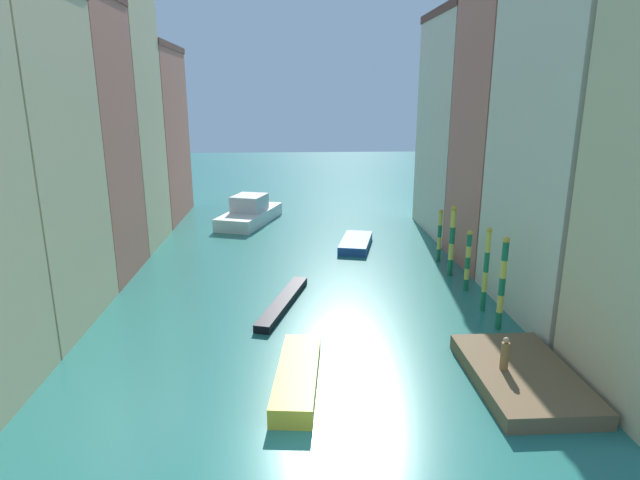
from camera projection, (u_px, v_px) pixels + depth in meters
The scene contains 18 objects.
ground_plane at pixel (300, 253), 42.00m from camera, with size 154.00×154.00×0.00m, color #28756B.
building_left_2 at pixel (63, 140), 34.57m from camera, with size 7.91×7.68×18.64m.
building_left_3 at pixel (103, 117), 41.97m from camera, with size 7.91×8.24×21.02m.
building_left_4 at pixel (139, 134), 52.00m from camera, with size 7.91×11.37×16.91m.
building_right_1 at pixel (592, 148), 28.45m from camera, with size 7.91×10.62×18.87m.
building_right_2 at pixel (522, 112), 36.95m from camera, with size 7.91×7.81×22.02m.
building_right_3 at pixel (475, 125), 46.40m from camera, with size 7.91×11.04×19.20m.
waterfront_dock at pixel (522, 376), 23.00m from camera, with size 4.25×7.12×0.70m.
person_on_dock at pixel (505, 354), 22.77m from camera, with size 0.36×0.36×1.49m.
mooring_pole_0 at pixel (502, 283), 27.80m from camera, with size 0.36×0.36×5.16m.
mooring_pole_1 at pixel (486, 269), 30.23m from camera, with size 0.31×0.31×5.03m.
mooring_pole_2 at pixel (468, 260), 33.60m from camera, with size 0.34×0.34×4.00m.
mooring_pole_3 at pixel (452, 240), 36.28m from camera, with size 0.39×0.39×4.97m.
mooring_pole_4 at pixel (440, 235), 39.62m from camera, with size 0.32×0.32×4.01m.
vaporetto_white at pixel (250, 213), 51.96m from camera, with size 6.27×9.89×2.74m.
gondola_black at pixel (283, 302), 31.54m from camera, with size 3.12×7.96×0.46m.
motorboat_0 at pixel (297, 376), 22.85m from camera, with size 2.38×6.61×0.84m.
motorboat_1 at pixel (356, 243), 43.75m from camera, with size 3.52×6.03×0.68m.
Camera 1 is at (-0.69, -15.72, 12.21)m, focal length 29.60 mm.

